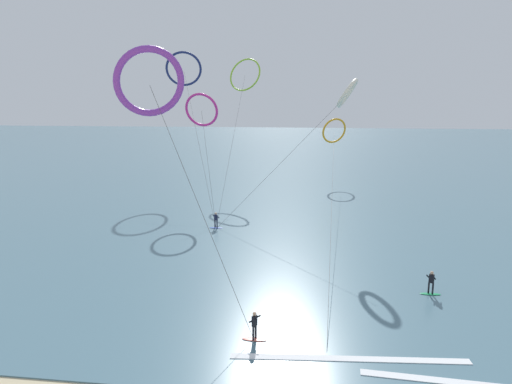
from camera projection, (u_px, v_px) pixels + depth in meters
sea_water at (295, 151)px, 117.64m from camera, size 400.00×200.00×0.08m
surfer_cobalt at (216, 221)px, 46.55m from camera, size 1.40×0.68×1.70m
surfer_coral at (255, 328)px, 24.81m from camera, size 1.40×0.68×1.70m
surfer_emerald at (431, 284)px, 30.66m from camera, size 1.40×0.71×1.70m
kite_ivory at (347, 93)px, 44.05m from camera, size 14.51×3.66×15.48m
kite_violet at (150, 82)px, 26.24m from camera, size 8.87×5.16×16.44m
kite_navy at (184, 69)px, 67.94m from camera, size 12.94×26.30×20.53m
kite_amber at (334, 131)px, 70.97m from camera, size 4.74×52.89×10.51m
kite_lime at (245, 75)px, 68.79m from camera, size 5.81×28.31×19.68m
kite_magenta at (202, 110)px, 54.77m from camera, size 6.08×11.46×14.18m
wave_crest_far at (349, 359)px, 23.11m from camera, size 12.44×1.48×0.12m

